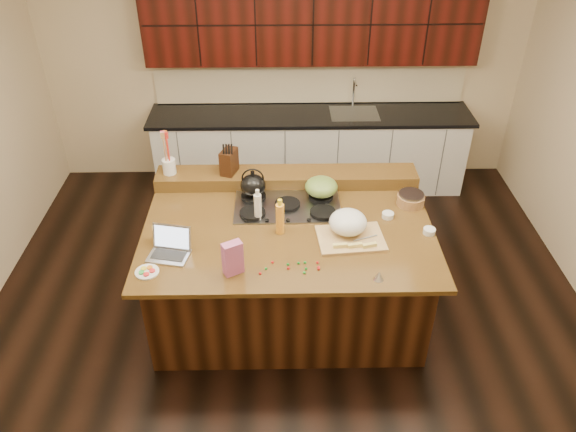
{
  "coord_description": "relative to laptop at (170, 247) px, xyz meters",
  "views": [
    {
      "loc": [
        -0.07,
        -3.75,
        3.67
      ],
      "look_at": [
        0.0,
        0.05,
        1.0
      ],
      "focal_mm": 35.0,
      "sensor_mm": 36.0,
      "label": 1
    }
  ],
  "objects": [
    {
      "name": "room",
      "position": [
        0.92,
        0.32,
        0.37
      ],
      "size": [
        5.52,
        5.02,
        2.72
      ],
      "color": "black",
      "rests_on": "ground"
    },
    {
      "name": "island",
      "position": [
        0.92,
        0.32,
        -0.51
      ],
      "size": [
        2.4,
        1.6,
        0.92
      ],
      "color": "black",
      "rests_on": "ground"
    },
    {
      "name": "back_ledge",
      "position": [
        0.92,
        1.02,
        0.0
      ],
      "size": [
        2.4,
        0.3,
        0.12
      ],
      "primitive_type": "cube",
      "color": "black",
      "rests_on": "island"
    },
    {
      "name": "cooktop",
      "position": [
        0.92,
        0.62,
        -0.04
      ],
      "size": [
        0.92,
        0.52,
        0.05
      ],
      "color": "gray",
      "rests_on": "island"
    },
    {
      "name": "back_counter",
      "position": [
        1.22,
        2.55,
        0.01
      ],
      "size": [
        3.7,
        0.66,
        2.4
      ],
      "color": "silver",
      "rests_on": "ground"
    },
    {
      "name": "kettle",
      "position": [
        0.62,
        0.75,
        0.09
      ],
      "size": [
        0.25,
        0.25,
        0.2
      ],
      "primitive_type": "ellipsoid",
      "rotation": [
        0.0,
        0.0,
        -0.12
      ],
      "color": "black",
      "rests_on": "cooktop"
    },
    {
      "name": "green_bowl",
      "position": [
        1.22,
        0.75,
        0.07
      ],
      "size": [
        0.36,
        0.36,
        0.16
      ],
      "primitive_type": "ellipsoid",
      "rotation": [
        0.0,
        0.0,
        0.3
      ],
      "color": "olive",
      "rests_on": "cooktop"
    },
    {
      "name": "laptop",
      "position": [
        0.0,
        0.0,
        0.0
      ],
      "size": [
        0.35,
        0.3,
        0.21
      ],
      "rotation": [
        0.0,
        0.0,
        -0.21
      ],
      "color": "#B7B7BC",
      "rests_on": "island"
    },
    {
      "name": "oil_bottle",
      "position": [
        0.85,
        0.25,
        0.08
      ],
      "size": [
        0.07,
        0.07,
        0.27
      ],
      "primitive_type": "cylinder",
      "rotation": [
        0.0,
        0.0,
        0.07
      ],
      "color": "#F8A22B",
      "rests_on": "island"
    },
    {
      "name": "vinegar_bottle",
      "position": [
        0.67,
        0.43,
        0.07
      ],
      "size": [
        0.08,
        0.08,
        0.25
      ],
      "primitive_type": "cylinder",
      "rotation": [
        0.0,
        0.0,
        -0.23
      ],
      "color": "silver",
      "rests_on": "island"
    },
    {
      "name": "wooden_tray",
      "position": [
        1.41,
        0.2,
        0.04
      ],
      "size": [
        0.56,
        0.44,
        0.21
      ],
      "rotation": [
        0.0,
        0.0,
        0.09
      ],
      "color": "tan",
      "rests_on": "island"
    },
    {
      "name": "ramekin_a",
      "position": [
        2.07,
        0.22,
        -0.03
      ],
      "size": [
        0.13,
        0.13,
        0.04
      ],
      "primitive_type": "cylinder",
      "rotation": [
        0.0,
        0.0,
        0.4
      ],
      "color": "white",
      "rests_on": "island"
    },
    {
      "name": "ramekin_b",
      "position": [
        1.77,
        0.45,
        -0.03
      ],
      "size": [
        0.12,
        0.12,
        0.04
      ],
      "primitive_type": "cylinder",
      "rotation": [
        0.0,
        0.0,
        -0.22
      ],
      "color": "white",
      "rests_on": "island"
    },
    {
      "name": "ramekin_c",
      "position": [
        2.07,
        0.72,
        -0.03
      ],
      "size": [
        0.13,
        0.13,
        0.04
      ],
      "primitive_type": "cylinder",
      "rotation": [
        0.0,
        0.0,
        -0.35
      ],
      "color": "white",
      "rests_on": "island"
    },
    {
      "name": "strainer_bowl",
      "position": [
        2.0,
        0.65,
        -0.01
      ],
      "size": [
        0.32,
        0.32,
        0.09
      ],
      "primitive_type": "cylinder",
      "rotation": [
        0.0,
        0.0,
        -0.4
      ],
      "color": "#996B3F",
      "rests_on": "island"
    },
    {
      "name": "kitchen_timer",
      "position": [
        1.57,
        -0.34,
        -0.02
      ],
      "size": [
        0.09,
        0.09,
        0.07
      ],
      "primitive_type": "cone",
      "rotation": [
        0.0,
        0.0,
        0.16
      ],
      "color": "silver",
      "rests_on": "island"
    },
    {
      "name": "pink_bag",
      "position": [
        0.5,
        -0.24,
        0.08
      ],
      "size": [
        0.16,
        0.14,
        0.27
      ],
      "primitive_type": "cube",
      "rotation": [
        0.0,
        0.0,
        0.5
      ],
      "color": "#BA578C",
      "rests_on": "island"
    },
    {
      "name": "candy_plate",
      "position": [
        -0.14,
        -0.23,
        -0.05
      ],
      "size": [
        0.24,
        0.24,
        0.01
      ],
      "primitive_type": "cylinder",
      "rotation": [
        0.0,
        0.0,
        -0.42
      ],
      "color": "white",
      "rests_on": "island"
    },
    {
      "name": "package_box",
      "position": [
        -0.1,
        0.15,
        0.01
      ],
      "size": [
        0.11,
        0.09,
        0.14
      ],
      "primitive_type": "cube",
      "rotation": [
        0.0,
        0.0,
        0.22
      ],
      "color": "gold",
      "rests_on": "island"
    },
    {
      "name": "utensil_crock",
      "position": [
        -0.15,
        1.02,
        0.13
      ],
      "size": [
        0.15,
        0.15,
        0.14
      ],
      "primitive_type": "cylinder",
      "rotation": [
        0.0,
        0.0,
        0.28
      ],
      "color": "white",
      "rests_on": "back_ledge"
    },
    {
      "name": "knife_block",
      "position": [
        0.4,
        1.02,
        0.18
      ],
      "size": [
        0.17,
        0.21,
        0.23
      ],
      "primitive_type": "cube",
      "rotation": [
        0.0,
        0.0,
        -0.34
      ],
      "color": "black",
      "rests_on": "back_ledge"
    },
    {
      "name": "gumdrop_0",
      "position": [
        0.79,
        -0.14,
        -0.05
      ],
      "size": [
        0.02,
        0.02,
        0.02
      ],
      "primitive_type": "ellipsoid",
      "color": "red",
      "rests_on": "island"
    },
    {
      "name": "gumdrop_1",
      "position": [
        1.03,
        -0.26,
        -0.05
      ],
      "size": [
        0.02,
        0.02,
        0.02
      ],
      "primitive_type": "ellipsoid",
      "color": "#198C26",
      "rests_on": "island"
    },
    {
      "name": "gumdrop_2",
      "position": [
        0.91,
        -0.21,
        -0.05
      ],
      "size": [
        0.02,
        0.02,
        0.02
      ],
      "primitive_type": "ellipsoid",
      "color": "red",
      "rests_on": "island"
    },
    {
      "name": "gumdrop_3",
      "position": [
        1.04,
        -0.22,
        -0.05
      ],
      "size": [
        0.02,
        0.02,
        0.02
      ],
      "primitive_type": "ellipsoid",
      "color": "#198C26",
      "rests_on": "island"
    },
    {
      "name": "gumdrop_4",
      "position": [
        0.7,
        -0.27,
        -0.05
      ],
      "size": [
        0.02,
        0.02,
        0.02
      ],
      "primitive_type": "ellipsoid",
      "color": "red",
      "rests_on": "island"
    },
    {
      "name": "gumdrop_5",
      "position": [
        0.74,
        -0.21,
        -0.05
      ],
      "size": [
        0.02,
        0.02,
        0.02
      ],
      "primitive_type": "ellipsoid",
      "color": "#198C26",
      "rests_on": "island"
    },
    {
      "name": "gumdrop_6",
      "position": [
        1.14,
        -0.21,
        -0.05
      ],
      "size": [
        0.02,
        0.02,
        0.02
      ],
      "primitive_type": "ellipsoid",
      "color": "red",
      "rests_on": "island"
    },
    {
      "name": "gumdrop_7",
      "position": [
        0.99,
        -0.15,
        -0.05
      ],
      "size": [
        0.02,
        0.02,
        0.02
      ],
      "primitive_type": "ellipsoid",
      "color": "#198C26",
      "rests_on": "island"
    },
    {
      "name": "gumdrop_8",
      "position": [
        1.14,
        -0.22,
        -0.05
      ],
      "size": [
        0.02,
        0.02,
        0.02
      ],
      "primitive_type": "ellipsoid",
      "color": "red",
      "rests_on": "island"
    },
    {
      "name": "gumdrop_9",
      "position": [
        1.04,
        -0.15,
        -0.05
      ],
      "size": [
        0.02,
        0.02,
        0.02
      ],
      "primitive_type": "ellipsoid",
      "color": "#198C26",
      "rests_on": "island"
    },
    {
      "name": "gumdrop_10",
      "position": [
        1.14,
        -0.15,
        -0.05
      ],
      "size": [
        0.02,
        0.02,
        0.02
      ],
      "primitive_type": "ellipsoid",
      "color": "red",
      "rests_on": "island"
    },
    {
      "name": "gumdrop_11",
      "position": [
        0.91,
        -0.17,
        -0.05
      ],
      "size": [
        0.02,
        0.02,
        0.02
      ],
      "primitive_type": "ellipsoid",
      "color": "#198C26",
      "rests_on": "island"
    }
  ]
}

